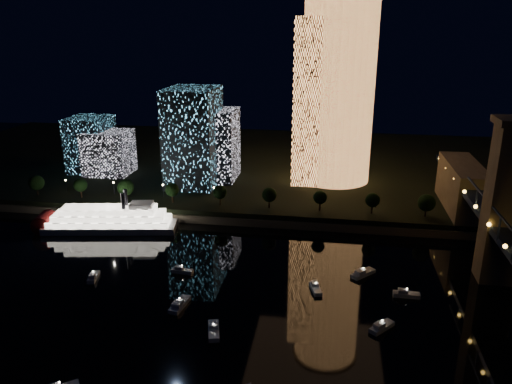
% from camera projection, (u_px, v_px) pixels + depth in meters
% --- Properties ---
extents(ground, '(520.00, 520.00, 0.00)m').
position_uv_depth(ground, '(262.00, 360.00, 116.68)').
color(ground, black).
rests_on(ground, ground).
extents(far_bank, '(420.00, 160.00, 5.00)m').
position_uv_depth(far_bank, '(305.00, 166.00, 265.56)').
color(far_bank, black).
rests_on(far_bank, ground).
extents(seawall, '(420.00, 6.00, 3.00)m').
position_uv_depth(seawall, '(293.00, 223.00, 192.91)').
color(seawall, '#6B5E4C').
rests_on(seawall, ground).
extents(tower_cylindrical, '(34.00, 34.00, 88.33)m').
position_uv_depth(tower_cylindrical, '(339.00, 84.00, 221.45)').
color(tower_cylindrical, '#FF9F51').
rests_on(tower_cylindrical, far_bank).
extents(tower_rectangular, '(22.85, 22.85, 72.69)m').
position_uv_depth(tower_rectangular, '(320.00, 102.00, 222.61)').
color(tower_rectangular, '#FF9F51').
rests_on(tower_rectangular, far_bank).
extents(midrise_blocks, '(83.40, 37.47, 43.26)m').
position_uv_depth(midrise_blocks, '(169.00, 142.00, 232.07)').
color(midrise_blocks, white).
rests_on(midrise_blocks, far_bank).
extents(riverboat, '(54.21, 19.20, 16.02)m').
position_uv_depth(riverboat, '(104.00, 220.00, 188.95)').
color(riverboat, silver).
rests_on(riverboat, ground).
extents(motorboats, '(123.38, 75.09, 2.78)m').
position_uv_depth(motorboats, '(269.00, 325.00, 128.95)').
color(motorboats, silver).
rests_on(motorboats, ground).
extents(esplanade_trees, '(166.60, 6.95, 8.98)m').
position_uv_depth(esplanade_trees, '(212.00, 192.00, 200.55)').
color(esplanade_trees, black).
rests_on(esplanade_trees, far_bank).
extents(street_lamps, '(132.70, 0.70, 5.65)m').
position_uv_depth(street_lamps, '(214.00, 190.00, 206.74)').
color(street_lamps, black).
rests_on(street_lamps, far_bank).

